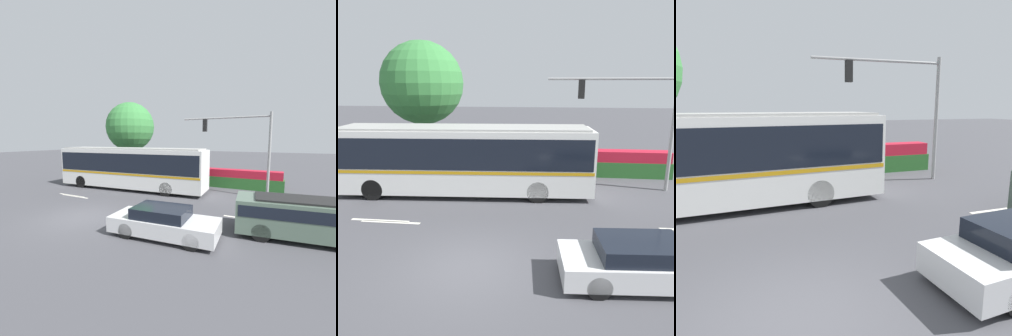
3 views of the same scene
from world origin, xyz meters
The scene contains 10 objects.
ground_plane centered at (0.00, 0.00, 0.00)m, with size 140.00×140.00×0.00m, color #444449.
city_bus centered at (-1.70, 6.76, 1.90)m, with size 12.41×3.33×3.34m.
sedan_foreground centered at (4.90, -0.20, 0.60)m, with size 4.60×2.10×1.24m.
suv_left_lane centered at (9.95, 2.08, 0.97)m, with size 5.13×2.48×1.66m.
traffic_light_pole centered at (6.79, 8.40, 3.98)m, with size 6.22×0.24×5.83m.
flowering_hedge centered at (4.29, 10.95, 0.75)m, with size 10.38×1.02×1.53m.
street_tree_left centered at (-5.53, 12.10, 5.34)m, with size 5.12×5.12×7.91m.
lane_stripe_near centered at (-3.79, 2.91, 0.01)m, with size 2.40×0.16×0.01m, color silver.
lane_stripe_mid centered at (7.77, 3.49, 0.01)m, with size 2.40×0.16×0.01m, color silver.
lane_stripe_far centered at (-4.28, 3.03, 0.01)m, with size 2.40×0.16×0.01m, color silver.
Camera 1 is at (9.11, -8.25, 4.00)m, focal length 24.37 mm.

